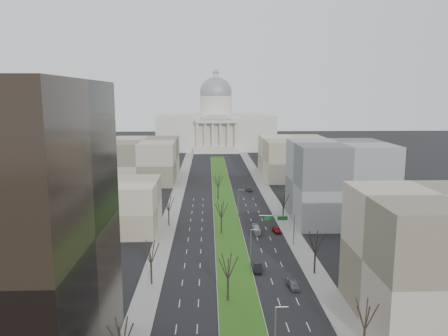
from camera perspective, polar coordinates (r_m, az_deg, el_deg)
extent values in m
plane|color=black|center=(160.77, -0.06, -4.13)|extent=(600.00, 600.00, 0.00)
cube|color=#999993|center=(159.79, -0.05, -4.19)|extent=(8.00, 222.00, 0.15)
cube|color=#1D5216|center=(159.76, -0.05, -4.16)|extent=(7.70, 221.70, 0.06)
cube|color=gray|center=(137.03, -7.07, -6.61)|extent=(5.00, 330.00, 0.15)
cube|color=gray|center=(138.43, 7.61, -6.46)|extent=(5.00, 330.00, 0.15)
cube|color=beige|center=(307.24, -1.05, 4.72)|extent=(80.00, 40.00, 24.00)
cube|color=beige|center=(285.43, -0.96, 2.33)|extent=(30.00, 6.00, 4.00)
cube|color=beige|center=(283.65, -0.97, 6.14)|extent=(28.00, 5.00, 2.50)
cube|color=beige|center=(283.53, -0.97, 6.54)|extent=(20.00, 5.00, 1.80)
cube|color=beige|center=(283.45, -0.97, 6.86)|extent=(12.00, 5.00, 1.60)
cylinder|color=beige|center=(306.23, -1.06, 8.08)|extent=(22.00, 22.00, 14.00)
sphere|color=gray|center=(306.12, -1.07, 9.76)|extent=(22.00, 22.00, 22.00)
cylinder|color=beige|center=(306.35, -1.07, 11.82)|extent=(4.00, 4.00, 4.00)
sphere|color=gray|center=(306.48, -1.08, 12.38)|extent=(4.00, 4.00, 4.00)
cylinder|color=beige|center=(284.37, -3.49, 4.31)|extent=(2.00, 2.00, 16.00)
cylinder|color=beige|center=(284.29, -2.48, 4.32)|extent=(2.00, 2.00, 16.00)
cylinder|color=beige|center=(284.30, -1.47, 4.32)|extent=(2.00, 2.00, 16.00)
cylinder|color=beige|center=(284.39, -0.46, 4.33)|extent=(2.00, 2.00, 16.00)
cylinder|color=beige|center=(284.58, 0.55, 4.33)|extent=(2.00, 2.00, 16.00)
cylinder|color=beige|center=(284.85, 1.55, 4.33)|extent=(2.00, 2.00, 16.00)
cube|color=tan|center=(128.02, -14.47, -4.80)|extent=(26.00, 22.00, 14.00)
cube|color=#79715D|center=(82.80, 26.25, -10.59)|extent=(26.00, 24.00, 22.00)
cube|color=slate|center=(136.56, 14.78, -1.77)|extent=(28.00, 26.00, 24.00)
cube|color=#79715D|center=(200.42, -10.53, 1.07)|extent=(30.00, 40.00, 18.00)
cube|color=tan|center=(207.18, 9.22, 1.39)|extent=(30.00, 40.00, 18.00)
cylinder|color=black|center=(92.22, -9.47, -13.53)|extent=(0.40, 0.40, 4.32)
cylinder|color=black|center=(129.74, -7.22, -6.61)|extent=(0.40, 0.40, 4.22)
cylinder|color=black|center=(97.81, 11.76, -12.19)|extent=(0.40, 0.40, 4.42)
cylinder|color=black|center=(135.01, 7.72, -6.02)|extent=(0.40, 0.40, 4.03)
cylinder|color=black|center=(84.25, 0.52, -15.71)|extent=(0.40, 0.40, 4.32)
cylinder|color=black|center=(121.59, -0.34, -7.63)|extent=(0.40, 0.40, 4.32)
cylinder|color=black|center=(160.22, -0.78, -3.39)|extent=(0.40, 0.40, 4.32)
cylinder|color=gray|center=(63.98, 7.59, -17.53)|extent=(1.80, 0.12, 0.12)
cylinder|color=gray|center=(97.54, 3.52, -10.62)|extent=(0.20, 0.20, 9.00)
cylinder|color=gray|center=(96.14, 4.09, -8.03)|extent=(1.80, 0.12, 0.12)
cylinder|color=gray|center=(135.65, 1.88, -4.78)|extent=(0.20, 0.20, 9.00)
cylinder|color=gray|center=(134.64, 2.27, -2.87)|extent=(1.80, 0.12, 0.12)
cylinder|color=gray|center=(113.54, 9.13, -8.04)|extent=(0.24, 0.24, 8.00)
cylinder|color=gray|center=(111.62, 6.90, -6.15)|extent=(9.00, 0.18, 0.18)
cube|color=#0C591E|center=(112.16, 7.65, -6.52)|extent=(2.60, 0.08, 1.00)
cube|color=#0C591E|center=(111.63, 5.87, -6.56)|extent=(2.20, 0.08, 1.00)
imported|color=#55575E|center=(91.01, 9.02, -14.79)|extent=(2.27, 4.70, 1.55)
imported|color=black|center=(97.96, 4.46, -12.87)|extent=(2.28, 4.93, 1.56)
imported|color=maroon|center=(124.17, 6.89, -8.06)|extent=(2.44, 4.73, 1.31)
imported|color=#474A4E|center=(174.57, 3.34, -2.83)|extent=(2.18, 4.57, 1.26)
imported|color=silver|center=(123.37, 4.25, -7.99)|extent=(1.75, 6.83, 1.89)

